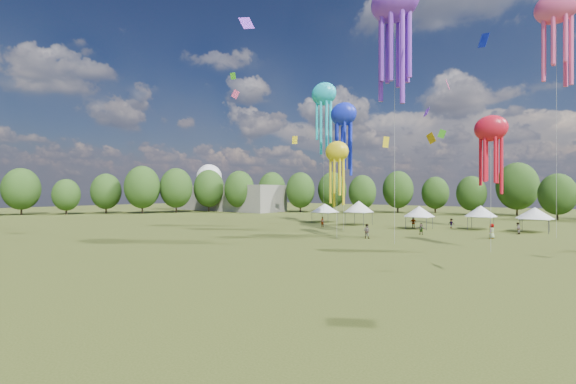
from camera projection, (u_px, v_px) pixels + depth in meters
The scene contains 9 objects.
ground at pixel (115, 339), 14.60m from camera, with size 300.00×300.00×0.00m, color #384416.
spectator_near at pixel (367, 231), 45.99m from camera, with size 0.91×0.71×1.88m, color gray.
spectators_far at pixel (456, 228), 50.78m from camera, with size 34.31×18.43×1.93m.
festival_tents at pixel (409, 209), 60.98m from camera, with size 38.99×10.74×4.39m.
show_kites at pixel (405, 76), 48.32m from camera, with size 36.92×21.77×32.12m.
small_kites at pixel (432, 26), 49.02m from camera, with size 80.73×61.19×46.73m.
treeline at pixel (440, 189), 66.34m from camera, with size 201.57×95.24×13.43m.
hangar at pixel (227, 198), 115.62m from camera, with size 40.00×12.00×8.00m, color gray.
radome at pixel (209, 181), 130.17m from camera, with size 9.00×9.00×16.00m.
Camera 1 is at (14.52, -7.20, 6.02)m, focal length 22.31 mm.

